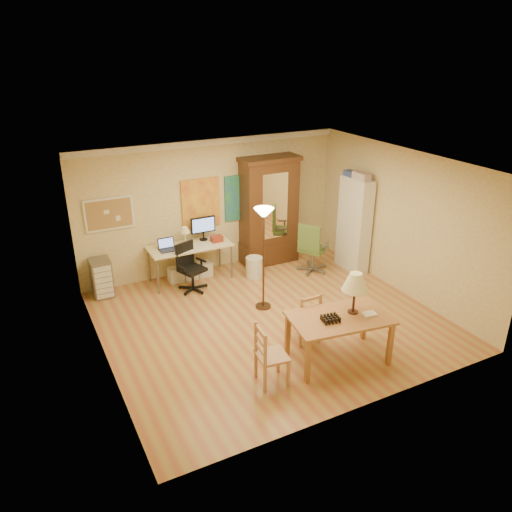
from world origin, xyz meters
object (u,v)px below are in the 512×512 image
office_chair_black (192,278)px  office_chair_green (312,259)px  computer_desk (191,258)px  bookshelf (354,225)px  armoire (269,218)px  dining_table (345,307)px

office_chair_black → office_chair_green: size_ratio=0.88×
computer_desk → office_chair_green: 2.48m
computer_desk → office_chair_green: (2.34, -0.81, -0.16)m
office_chair_black → bookshelf: (3.35, -0.59, 0.72)m
armoire → bookshelf: size_ratio=1.18×
office_chair_black → computer_desk: bearing=69.3°
dining_table → bookshelf: 3.32m
office_chair_black → office_chair_green: office_chair_green is taller
armoire → bookshelf: 1.78m
office_chair_black → armoire: size_ratio=0.41×
dining_table → computer_desk: dining_table is taller
dining_table → computer_desk: 3.79m
office_chair_black → bookshelf: size_ratio=0.48×
computer_desk → office_chair_green: computer_desk is taller
office_chair_black → bookshelf: bearing=-10.0°
computer_desk → bookshelf: 3.38m
computer_desk → office_chair_black: size_ratio=1.73×
dining_table → bookshelf: size_ratio=0.81×
dining_table → office_chair_black: 3.44m
dining_table → armoire: size_ratio=0.69×
dining_table → office_chair_green: dining_table is taller
office_chair_green → dining_table: bearing=-114.4°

